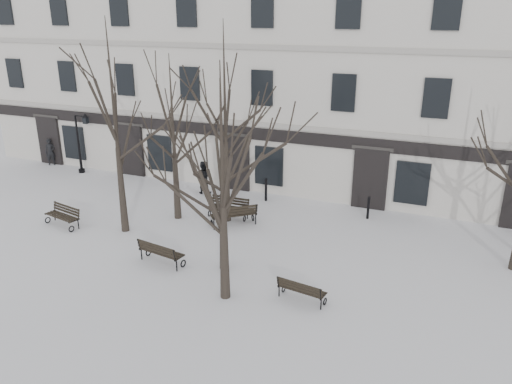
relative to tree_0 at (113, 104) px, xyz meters
The scene contains 17 objects.
ground 7.95m from the tree_0, 12.83° to the right, with size 100.00×100.00×0.00m, color silver.
building 12.96m from the tree_0, 64.26° to the left, with size 40.40×10.20×11.40m.
tree_0 is the anchor object (origin of this frame).
tree_1 5.69m from the tree_0, 14.29° to the right, with size 4.80×4.80×6.86m.
tree_2 7.06m from the tree_0, 26.42° to the right, with size 5.32×5.32×7.60m.
tree_4 2.66m from the tree_0, 57.35° to the left, with size 5.10×5.10×7.28m.
tree_5 4.46m from the tree_0, 37.20° to the left, with size 6.04×6.04×8.62m.
bench_0 5.74m from the tree_0, 168.19° to the right, with size 1.87×1.00×0.90m.
bench_1 6.17m from the tree_0, 32.95° to the right, with size 1.89×0.94×0.92m.
bench_2 10.32m from the tree_0, 15.66° to the right, with size 1.65×0.81×0.80m.
bench_3 6.78m from the tree_0, 41.71° to the left, with size 1.86×0.73×0.92m.
bench_4 6.79m from the tree_0, 28.68° to the left, with size 1.95×1.83×1.01m.
lamp_post 9.88m from the tree_0, 140.71° to the left, with size 1.10×0.41×3.52m.
bollard_a 8.58m from the tree_0, 53.09° to the left, with size 0.15×0.15×1.18m.
bollard_b 11.83m from the tree_0, 29.65° to the left, with size 0.14×0.14×1.06m.
pedestrian_a 13.21m from the tree_0, 147.87° to the left, with size 0.59×0.39×1.62m, color black.
pedestrian_b 7.78m from the tree_0, 81.17° to the left, with size 0.83×0.65×1.71m, color black.
Camera 1 is at (7.09, -14.66, 8.86)m, focal length 35.00 mm.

